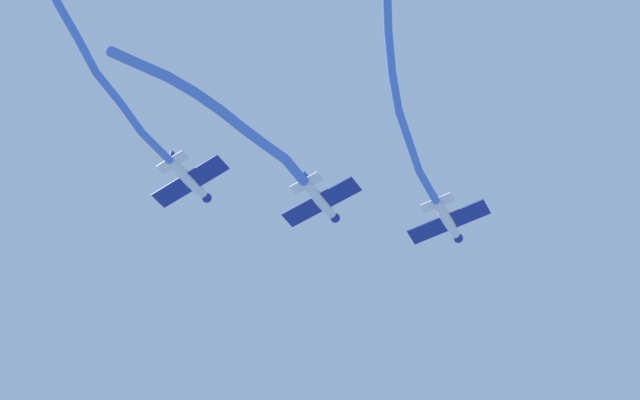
% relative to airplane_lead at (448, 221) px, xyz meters
% --- Properties ---
extents(airplane_lead, '(7.48, 5.80, 1.88)m').
position_rel_airplane_lead_xyz_m(airplane_lead, '(0.00, 0.00, 0.00)').
color(airplane_lead, silver).
extents(smoke_trail_lead, '(15.61, 19.32, 1.76)m').
position_rel_airplane_lead_xyz_m(smoke_trail_lead, '(-7.96, 12.21, -0.62)').
color(smoke_trail_lead, '#4C75DB').
extents(airplane_left_wing, '(7.58, 5.82, 1.88)m').
position_rel_airplane_lead_xyz_m(airplane_left_wing, '(5.15, 10.36, 0.25)').
color(airplane_left_wing, silver).
extents(smoke_trail_left_wing, '(3.08, 20.06, 1.64)m').
position_rel_airplane_lead_xyz_m(smoke_trail_left_wing, '(2.87, 22.47, 0.03)').
color(smoke_trail_left_wing, '#4C75DB').
extents(airplane_right_wing, '(7.59, 5.82, 1.88)m').
position_rel_airplane_lead_xyz_m(airplane_right_wing, '(10.32, 20.72, 0.50)').
color(airplane_right_wing, silver).
extents(smoke_trail_right_wing, '(9.31, 16.97, 2.29)m').
position_rel_airplane_lead_xyz_m(smoke_trail_right_wing, '(5.73, 31.73, 1.11)').
color(smoke_trail_right_wing, '#4C75DB').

